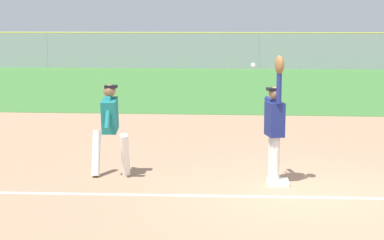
{
  "coord_description": "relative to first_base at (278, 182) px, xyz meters",
  "views": [
    {
      "loc": [
        -1.04,
        -10.3,
        2.9
      ],
      "look_at": [
        -1.93,
        1.16,
        1.05
      ],
      "focal_mm": 59.09,
      "sensor_mm": 36.0,
      "label": 1
    }
  ],
  "objects": [
    {
      "name": "outfield_grass",
      "position": [
        0.36,
        17.06,
        -0.04
      ],
      "size": [
        50.23,
        17.96,
        0.01
      ],
      "primitive_type": "cube",
      "color": "#3D7533",
      "rests_on": "ground_plane"
    },
    {
      "name": "parked_car_silver",
      "position": [
        -2.08,
        28.69,
        0.63
      ],
      "size": [
        4.55,
        2.41,
        1.25
      ],
      "rotation": [
        0.0,
        0.0,
        -0.09
      ],
      "color": "#B7B7BC",
      "rests_on": "ground_plane"
    },
    {
      "name": "ground_plane",
      "position": [
        0.36,
        -0.63,
        -0.04
      ],
      "size": [
        78.58,
        78.58,
        0.0
      ],
      "primitive_type": "plane",
      "color": "tan"
    },
    {
      "name": "runner",
      "position": [
        -3.05,
        0.32,
        0.96
      ],
      "size": [
        0.74,
        0.84,
        1.72
      ],
      "rotation": [
        0.0,
        0.0,
        0.06
      ],
      "color": "white",
      "rests_on": "ground_plane"
    },
    {
      "name": "baseball",
      "position": [
        -0.46,
        0.17,
        2.06
      ],
      "size": [
        0.07,
        0.07,
        0.07
      ],
      "primitive_type": "sphere",
      "color": "white"
    },
    {
      "name": "parked_car_green",
      "position": [
        -8.06,
        28.46,
        0.63
      ],
      "size": [
        4.58,
        2.49,
        1.25
      ],
      "rotation": [
        0.0,
        0.0,
        -0.11
      ],
      "color": "#1E6B33",
      "rests_on": "ground_plane"
    },
    {
      "name": "parked_car_black",
      "position": [
        4.56,
        28.88,
        0.63
      ],
      "size": [
        4.49,
        2.3,
        1.25
      ],
      "rotation": [
        0.0,
        0.0,
        0.05
      ],
      "color": "black",
      "rests_on": "ground_plane"
    },
    {
      "name": "outfield_fence",
      "position": [
        0.36,
        26.04,
        1.02
      ],
      "size": [
        50.31,
        0.08,
        2.12
      ],
      "color": "#93999E",
      "rests_on": "ground_plane"
    },
    {
      "name": "chalk_foul_line",
      "position": [
        -4.0,
        -0.9,
        -0.04
      ],
      "size": [
        12.0,
        0.37,
        0.01
      ],
      "primitive_type": "cube",
      "rotation": [
        0.0,
        0.0,
        0.02
      ],
      "color": "white",
      "rests_on": "ground_plane"
    },
    {
      "name": "fielder",
      "position": [
        -0.07,
        0.11,
        1.08
      ],
      "size": [
        0.36,
        0.89,
        2.28
      ],
      "rotation": [
        0.0,
        0.0,
        3.38
      ],
      "color": "silver",
      "rests_on": "ground_plane"
    },
    {
      "name": "first_base",
      "position": [
        0.0,
        0.0,
        0.0
      ],
      "size": [
        0.39,
        0.39,
        0.08
      ],
      "primitive_type": "cube",
      "rotation": [
        0.0,
        0.0,
        0.03
      ],
      "color": "white",
      "rests_on": "ground_plane"
    }
  ]
}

